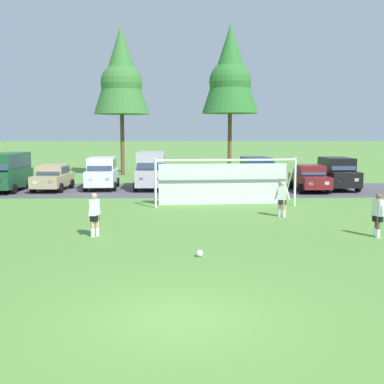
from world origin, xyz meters
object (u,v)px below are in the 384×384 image
parked_car_slot_far_left (7,171)px  parked_car_slot_end (337,173)px  parked_car_slot_center_left (102,173)px  parked_car_slot_far_right (310,178)px  parked_car_slot_left (53,177)px  soccer_goal (224,181)px  player_striker_near (282,199)px  soccer_ball (200,253)px  player_defender_far (378,215)px  player_midfield_center (95,215)px  parked_car_slot_center_right (207,177)px  parked_car_slot_center (151,169)px  parked_car_slot_right (257,173)px

parked_car_slot_far_left → parked_car_slot_end: (22.07, 0.66, -0.23)m
parked_car_slot_center_left → parked_car_slot_far_right: 14.01m
parked_car_slot_left → parked_car_slot_far_right: size_ratio=1.01×
soccer_goal → parked_car_slot_center_left: soccer_goal is taller
soccer_goal → player_striker_near: size_ratio=4.60×
parked_car_slot_left → soccer_ball: bearing=-62.8°
player_defender_far → parked_car_slot_end: (3.28, 15.46, 0.29)m
player_midfield_center → parked_car_slot_center_left: parked_car_slot_center_left is taller
soccer_goal → parked_car_slot_left: size_ratio=1.76×
parked_car_slot_far_left → parked_car_slot_center_left: (6.03, 1.26, -0.23)m
soccer_goal → player_midfield_center: bearing=-124.2°
parked_car_slot_left → parked_car_slot_center_left: size_ratio=0.91×
parked_car_slot_center_right → parked_car_slot_center_left: bearing=170.8°
parked_car_slot_end → parked_car_slot_center: bearing=177.6°
soccer_ball → parked_car_slot_far_left: 21.40m
parked_car_slot_center_left → parked_car_slot_center: (3.38, -0.07, 0.23)m
player_defender_far → parked_car_slot_far_right: bearing=85.4°
parked_car_slot_right → parked_car_slot_center_left: bearing=179.3°
parked_car_slot_far_left → parked_car_slot_right: parked_car_slot_far_left is taller
parked_car_slot_end → player_defender_far: bearing=-102.0°
player_defender_far → parked_car_slot_center: size_ratio=0.34×
soccer_ball → parked_car_slot_center_right: bearing=86.5°
parked_car_slot_left → parked_car_slot_right: 13.81m
soccer_goal → parked_car_slot_far_right: bearing=44.4°
player_midfield_center → parked_car_slot_right: 17.71m
player_striker_near → parked_car_slot_right: bearing=87.3°
player_defender_far → parked_car_slot_far_right: 14.45m
player_striker_near → parked_car_slot_left: (-13.24, 10.68, 0.05)m
parked_car_slot_center_right → parked_car_slot_end: bearing=3.6°
parked_car_slot_center_left → soccer_ball: bearing=-72.1°
parked_car_slot_center → parked_car_slot_center_right: size_ratio=1.15×
soccer_ball → parked_car_slot_far_left: bearing=124.5°
parked_car_slot_left → parked_car_slot_end: size_ratio=0.92×
parked_car_slot_far_right → parked_car_slot_end: bearing=26.4°
player_defender_far → parked_car_slot_end: parked_car_slot_end is taller
soccer_ball → parked_car_slot_center_right: size_ratio=0.05×
player_striker_near → parked_car_slot_far_right: parked_car_slot_far_right is taller
parked_car_slot_far_left → soccer_goal: bearing=-25.0°
soccer_ball → player_defender_far: bearing=22.8°
parked_car_slot_right → parked_car_slot_far_right: 3.60m
soccer_ball → player_defender_far: size_ratio=0.13×
player_defender_far → soccer_goal: bearing=121.0°
parked_car_slot_left → player_midfield_center: bearing=-70.0°
parked_car_slot_center_left → parked_car_slot_center_right: parked_car_slot_center_left is taller
player_striker_near → parked_car_slot_center_left: bearing=131.1°
player_defender_far → parked_car_slot_center_left: bearing=128.5°
parked_car_slot_far_right → player_midfield_center: bearing=-129.6°
parked_car_slot_center → parked_car_slot_right: size_ratio=1.03×
parked_car_slot_center_right → player_striker_near: bearing=-74.3°
parked_car_slot_center_right → parked_car_slot_right: parked_car_slot_right is taller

